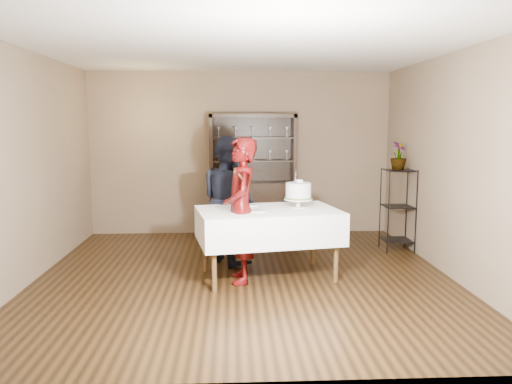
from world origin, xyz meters
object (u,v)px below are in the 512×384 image
potted_plant (398,156)px  cake_table (268,225)px  plant_etagere (398,206)px  cake (298,192)px  man (228,200)px  woman (241,210)px  china_hutch (253,196)px

potted_plant → cake_table: bearing=-148.5°
plant_etagere → cake: (-1.61, -1.09, 0.37)m
man → cake: (0.86, -0.57, 0.17)m
plant_etagere → potted_plant: potted_plant is taller
cake_table → plant_etagere: bearing=31.3°
potted_plant → woman: bearing=-149.4°
cake → potted_plant: (1.59, 1.09, 0.37)m
cake_table → cake: size_ratio=3.80×
cake_table → china_hutch: bearing=92.3°
cake_table → potted_plant: 2.43m
woman → cake: size_ratio=3.55×
china_hutch → cake: china_hutch is taller
cake → potted_plant: 1.96m
plant_etagere → man: 2.53m
china_hutch → cake_table: size_ratio=1.10×
plant_etagere → china_hutch: bearing=153.2°
china_hutch → woman: 2.43m
cake_table → woman: (-0.33, -0.15, 0.21)m
man → cake: size_ratio=3.54×
potted_plant → plant_etagere: bearing=3.4°
cake_table → woman: bearing=-154.7°
woman → man: woman is taller
china_hutch → plant_etagere: (2.08, -1.05, -0.01)m
woman → potted_plant: size_ratio=4.21×
man → potted_plant: (2.45, 0.51, 0.54)m
plant_etagere → cake: size_ratio=2.51×
cake_table → cake: bearing=17.8°
man → cake: 1.04m
china_hutch → cake_table: 2.26m
woman → cake: bearing=108.3°
cake_table → cake: 0.55m
china_hutch → man: bearing=-103.9°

